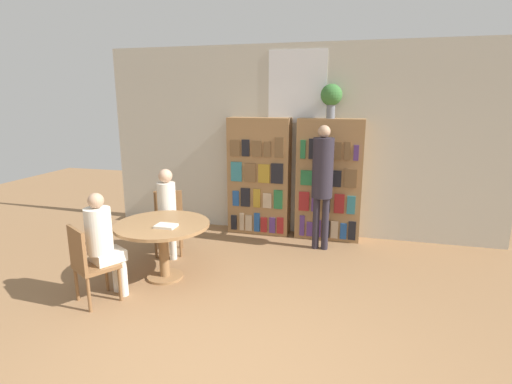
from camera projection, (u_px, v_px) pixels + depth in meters
ground_plane at (215, 377)px, 3.20m from camera, size 16.00×16.00×0.00m
wall_back at (296, 141)px, 6.37m from camera, size 6.40×0.07×3.00m
bookshelf_left at (259, 177)px, 6.46m from camera, size 1.00×0.34×1.88m
bookshelf_right at (329, 180)px, 6.18m from camera, size 1.00×0.34×1.88m
flower_vase at (331, 96)px, 5.90m from camera, size 0.32×0.32×0.50m
reading_table at (163, 233)px, 4.85m from camera, size 1.14×1.14×0.71m
chair_near_camera at (89, 261)px, 4.25m from camera, size 0.55×0.55×0.88m
chair_left_side at (168, 219)px, 5.74m from camera, size 0.52×0.52×0.88m
seated_reader_left at (167, 208)px, 5.52m from camera, size 0.36×0.40×1.24m
seated_reader_right at (103, 239)px, 4.33m from camera, size 0.40×0.42×1.21m
librarian_standing at (323, 175)px, 5.68m from camera, size 0.30×0.57×1.82m
open_book_on_table at (166, 226)px, 4.67m from camera, size 0.24×0.18×0.03m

